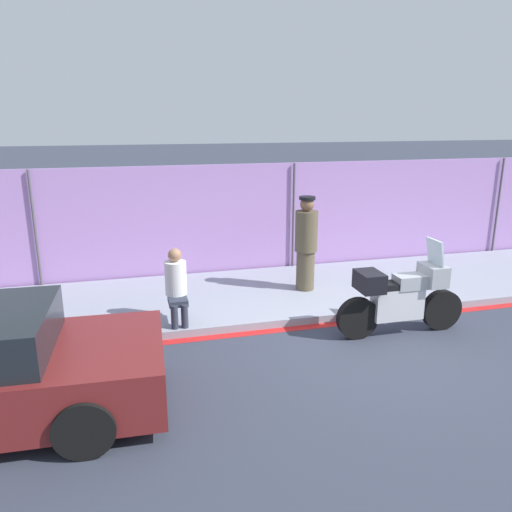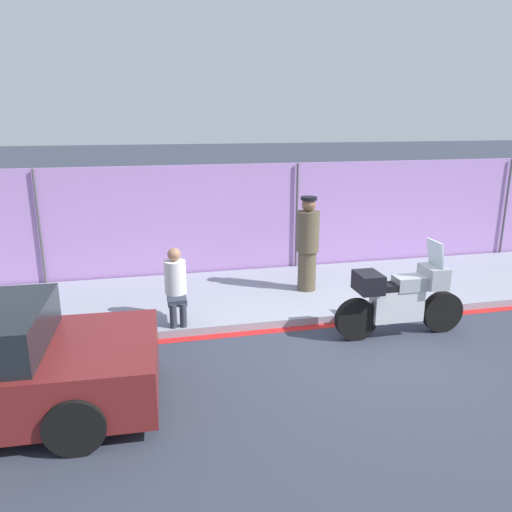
{
  "view_description": "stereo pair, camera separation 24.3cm",
  "coord_description": "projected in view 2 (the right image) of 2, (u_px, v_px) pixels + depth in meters",
  "views": [
    {
      "loc": [
        -3.52,
        -6.25,
        3.4
      ],
      "look_at": [
        -1.44,
        1.81,
        1.07
      ],
      "focal_mm": 35.0,
      "sensor_mm": 36.0,
      "label": 1
    },
    {
      "loc": [
        -3.29,
        -6.31,
        3.4
      ],
      "look_at": [
        -1.44,
        1.81,
        1.07
      ],
      "focal_mm": 35.0,
      "sensor_mm": 36.0,
      "label": 2
    }
  ],
  "objects": [
    {
      "name": "motorcycle",
      "position": [
        400.0,
        298.0,
        7.89
      ],
      "size": [
        2.17,
        0.51,
        1.55
      ],
      "rotation": [
        0.0,
        0.0,
        -0.01
      ],
      "color": "black",
      "rests_on": "ground_plane"
    },
    {
      "name": "storefront_fence",
      "position": [
        295.0,
        218.0,
        11.12
      ],
      "size": [
        37.6,
        0.17,
        2.44
      ],
      "color": "#AD7FC6",
      "rests_on": "ground_plane"
    },
    {
      "name": "ground_plane",
      "position": [
        375.0,
        350.0,
        7.54
      ],
      "size": [
        120.0,
        120.0,
        0.0
      ],
      "primitive_type": "plane",
      "color": "#333847"
    },
    {
      "name": "person_seated_on_curb",
      "position": [
        176.0,
        281.0,
        8.17
      ],
      "size": [
        0.36,
        0.63,
        1.22
      ],
      "color": "#2D3342",
      "rests_on": "sidewalk"
    },
    {
      "name": "sidewalk",
      "position": [
        318.0,
        290.0,
        9.95
      ],
      "size": [
        39.58,
        2.96,
        0.13
      ],
      "color": "#8E93A3",
      "rests_on": "ground_plane"
    },
    {
      "name": "curb_paint_stripe",
      "position": [
        349.0,
        324.0,
        8.49
      ],
      "size": [
        39.58,
        0.18,
        0.01
      ],
      "color": "red",
      "rests_on": "ground_plane"
    },
    {
      "name": "officer_standing",
      "position": [
        308.0,
        243.0,
        9.55
      ],
      "size": [
        0.43,
        0.43,
        1.83
      ],
      "color": "brown",
      "rests_on": "sidewalk"
    }
  ]
}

